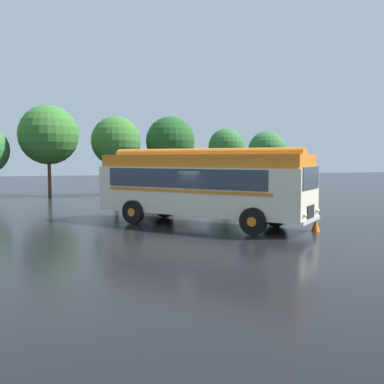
{
  "coord_description": "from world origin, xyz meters",
  "views": [
    {
      "loc": [
        -6.1,
        -19.3,
        3.08
      ],
      "look_at": [
        0.01,
        1.62,
        1.4
      ],
      "focal_mm": 42.0,
      "sensor_mm": 36.0,
      "label": 1
    }
  ],
  "objects_px": {
    "vintage_bus": "(201,184)",
    "traffic_cone": "(316,225)",
    "car_mid_left": "(181,189)",
    "car_near_left": "(145,190)"
  },
  "relations": [
    {
      "from": "vintage_bus",
      "to": "car_mid_left",
      "type": "height_order",
      "value": "vintage_bus"
    },
    {
      "from": "vintage_bus",
      "to": "car_near_left",
      "type": "relative_size",
      "value": 2.07
    },
    {
      "from": "vintage_bus",
      "to": "car_mid_left",
      "type": "xyz_separation_m",
      "value": [
        2.02,
        11.09,
        -1.05
      ]
    },
    {
      "from": "car_near_left",
      "to": "traffic_cone",
      "type": "xyz_separation_m",
      "value": [
        4.64,
        -14.14,
        -0.57
      ]
    },
    {
      "from": "vintage_bus",
      "to": "car_mid_left",
      "type": "bearing_deg",
      "value": 79.7
    },
    {
      "from": "vintage_bus",
      "to": "traffic_cone",
      "type": "distance_m",
      "value": 5.32
    },
    {
      "from": "car_mid_left",
      "to": "traffic_cone",
      "type": "distance_m",
      "value": 14.28
    },
    {
      "from": "car_near_left",
      "to": "traffic_cone",
      "type": "height_order",
      "value": "car_near_left"
    },
    {
      "from": "vintage_bus",
      "to": "traffic_cone",
      "type": "height_order",
      "value": "vintage_bus"
    },
    {
      "from": "car_near_left",
      "to": "car_mid_left",
      "type": "height_order",
      "value": "same"
    }
  ]
}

